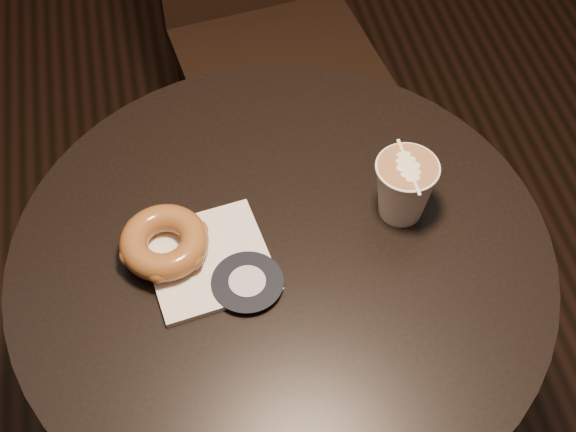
{
  "coord_description": "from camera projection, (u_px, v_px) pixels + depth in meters",
  "views": [
    {
      "loc": [
        -0.11,
        -0.57,
        1.6
      ],
      "look_at": [
        0.01,
        0.03,
        0.79
      ],
      "focal_mm": 50.0,
      "sensor_mm": 36.0,
      "label": 1
    }
  ],
  "objects": [
    {
      "name": "cafe_table",
      "position": [
        282.0,
        329.0,
        1.18
      ],
      "size": [
        0.7,
        0.7,
        0.75
      ],
      "color": "black",
      "rests_on": "ground"
    },
    {
      "name": "pastry_bag",
      "position": [
        209.0,
        260.0,
        1.01
      ],
      "size": [
        0.17,
        0.17,
        0.01
      ],
      "primitive_type": "cube",
      "rotation": [
        0.0,
        0.0,
        0.14
      ],
      "color": "silver",
      "rests_on": "cafe_table"
    },
    {
      "name": "doughnut",
      "position": [
        164.0,
        242.0,
        1.0
      ],
      "size": [
        0.11,
        0.11,
        0.04
      ],
      "primitive_type": "torus",
      "color": "brown",
      "rests_on": "pastry_bag"
    },
    {
      "name": "latte_cup",
      "position": [
        404.0,
        189.0,
        1.03
      ],
      "size": [
        0.08,
        0.08,
        0.09
      ],
      "primitive_type": null,
      "color": "white",
      "rests_on": "cafe_table"
    }
  ]
}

